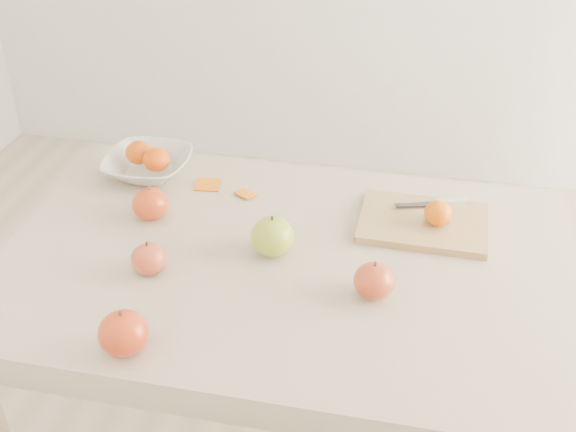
# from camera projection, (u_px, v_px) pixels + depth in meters

# --- Properties ---
(table) EXTENTS (1.20, 0.80, 0.75)m
(table) POSITION_uv_depth(u_px,v_px,m) (283.00, 293.00, 1.57)
(table) COLOR beige
(table) RESTS_ON ground
(cutting_board) EXTENTS (0.28, 0.21, 0.02)m
(cutting_board) POSITION_uv_depth(u_px,v_px,m) (423.00, 223.00, 1.61)
(cutting_board) COLOR tan
(cutting_board) RESTS_ON table
(board_tangerine) EXTENTS (0.06, 0.06, 0.05)m
(board_tangerine) POSITION_uv_depth(u_px,v_px,m) (438.00, 213.00, 1.58)
(board_tangerine) COLOR #DB6307
(board_tangerine) RESTS_ON cutting_board
(fruit_bowl) EXTENTS (0.21, 0.21, 0.05)m
(fruit_bowl) POSITION_uv_depth(u_px,v_px,m) (148.00, 165.00, 1.80)
(fruit_bowl) COLOR silver
(fruit_bowl) RESTS_ON table
(bowl_tangerine_near) EXTENTS (0.07, 0.07, 0.06)m
(bowl_tangerine_near) POSITION_uv_depth(u_px,v_px,m) (139.00, 152.00, 1.79)
(bowl_tangerine_near) COLOR #D14A07
(bowl_tangerine_near) RESTS_ON fruit_bowl
(bowl_tangerine_far) EXTENTS (0.07, 0.07, 0.06)m
(bowl_tangerine_far) POSITION_uv_depth(u_px,v_px,m) (156.00, 159.00, 1.76)
(bowl_tangerine_far) COLOR #CE5007
(bowl_tangerine_far) RESTS_ON fruit_bowl
(orange_peel_a) EXTENTS (0.07, 0.05, 0.01)m
(orange_peel_a) POSITION_uv_depth(u_px,v_px,m) (208.00, 186.00, 1.76)
(orange_peel_a) COLOR orange
(orange_peel_a) RESTS_ON table
(orange_peel_b) EXTENTS (0.06, 0.05, 0.01)m
(orange_peel_b) POSITION_uv_depth(u_px,v_px,m) (245.00, 195.00, 1.72)
(orange_peel_b) COLOR orange
(orange_peel_b) RESTS_ON table
(paring_knife) EXTENTS (0.17, 0.07, 0.01)m
(paring_knife) POSITION_uv_depth(u_px,v_px,m) (446.00, 203.00, 1.65)
(paring_knife) COLOR silver
(paring_knife) RESTS_ON cutting_board
(apple_green) EXTENTS (0.09, 0.09, 0.08)m
(apple_green) POSITION_uv_depth(u_px,v_px,m) (272.00, 236.00, 1.51)
(apple_green) COLOR olive
(apple_green) RESTS_ON table
(apple_red_e) EXTENTS (0.08, 0.08, 0.07)m
(apple_red_e) POSITION_uv_depth(u_px,v_px,m) (374.00, 281.00, 1.39)
(apple_red_e) COLOR maroon
(apple_red_e) RESTS_ON table
(apple_red_c) EXTENTS (0.09, 0.09, 0.08)m
(apple_red_c) POSITION_uv_depth(u_px,v_px,m) (123.00, 333.00, 1.26)
(apple_red_c) COLOR maroon
(apple_red_c) RESTS_ON table
(apple_red_b) EXTENTS (0.07, 0.07, 0.06)m
(apple_red_b) POSITION_uv_depth(u_px,v_px,m) (149.00, 259.00, 1.46)
(apple_red_b) COLOR #A71926
(apple_red_b) RESTS_ON table
(apple_red_a) EXTENTS (0.08, 0.08, 0.07)m
(apple_red_a) POSITION_uv_depth(u_px,v_px,m) (150.00, 204.00, 1.62)
(apple_red_a) COLOR maroon
(apple_red_a) RESTS_ON table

